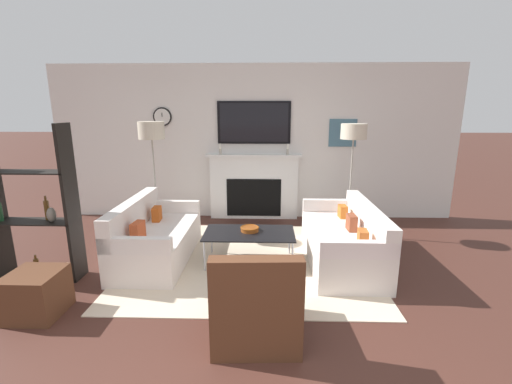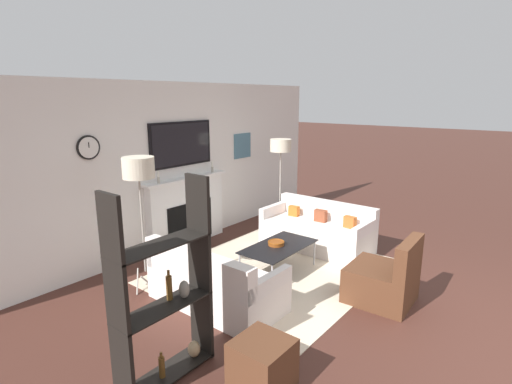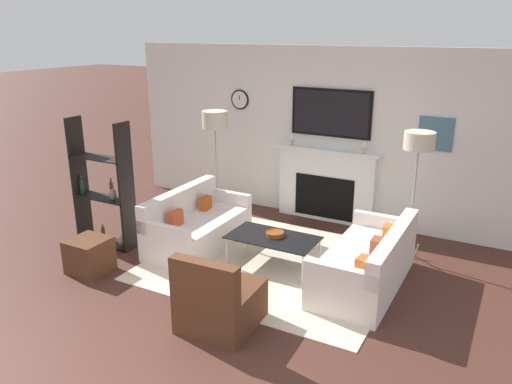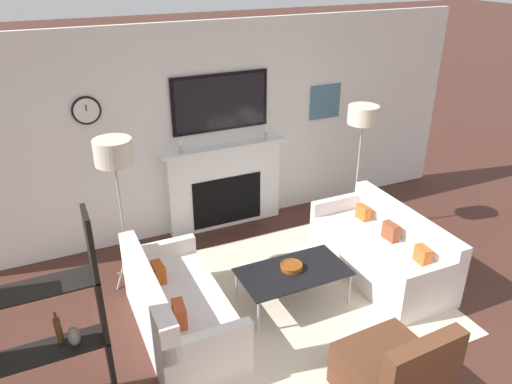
% 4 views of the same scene
% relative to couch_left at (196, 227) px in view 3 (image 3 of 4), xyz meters
% --- Properties ---
extents(fireplace_wall, '(7.15, 0.28, 2.70)m').
position_rel_couch_left_xyz_m(fireplace_wall, '(1.24, 1.93, 0.94)').
color(fireplace_wall, white).
rests_on(fireplace_wall, ground_plane).
extents(area_rug, '(3.08, 2.67, 0.01)m').
position_rel_couch_left_xyz_m(area_rug, '(1.24, 0.00, -0.28)').
color(area_rug, beige).
rests_on(area_rug, ground_plane).
extents(couch_left, '(0.80, 1.64, 0.79)m').
position_rel_couch_left_xyz_m(couch_left, '(0.00, 0.00, 0.00)').
color(couch_left, silver).
rests_on(couch_left, ground_plane).
extents(couch_right, '(0.83, 1.79, 0.75)m').
position_rel_couch_left_xyz_m(couch_right, '(2.47, -0.00, -0.00)').
color(couch_right, silver).
rests_on(couch_right, ground_plane).
extents(armchair, '(0.76, 0.79, 0.85)m').
position_rel_couch_left_xyz_m(armchair, '(1.38, -1.56, 0.00)').
color(armchair, '#54311E').
rests_on(armchair, ground_plane).
extents(coffee_table, '(1.15, 0.63, 0.41)m').
position_rel_couch_left_xyz_m(coffee_table, '(1.25, -0.07, 0.10)').
color(coffee_table, black).
rests_on(coffee_table, ground_plane).
extents(decorative_bowl, '(0.24, 0.24, 0.06)m').
position_rel_couch_left_xyz_m(decorative_bowl, '(1.25, -0.02, 0.16)').
color(decorative_bowl, brown).
rests_on(decorative_bowl, coffee_table).
extents(floor_lamp_left, '(0.39, 0.39, 1.77)m').
position_rel_couch_left_xyz_m(floor_lamp_left, '(-0.27, 0.97, 1.32)').
color(floor_lamp_left, '#9E998E').
rests_on(floor_lamp_left, ground_plane).
extents(floor_lamp_right, '(0.38, 0.38, 1.74)m').
position_rel_couch_left_xyz_m(floor_lamp_right, '(2.74, 0.97, 1.30)').
color(floor_lamp_right, '#9E998E').
rests_on(floor_lamp_right, ground_plane).
extents(shelf_unit, '(0.92, 0.28, 1.79)m').
position_rel_couch_left_xyz_m(shelf_unit, '(-1.15, -0.55, 0.52)').
color(shelf_unit, black).
rests_on(shelf_unit, ground_plane).
extents(ottoman, '(0.46, 0.46, 0.43)m').
position_rel_couch_left_xyz_m(ottoman, '(-0.73, -1.29, -0.06)').
color(ottoman, '#54311E').
rests_on(ottoman, ground_plane).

